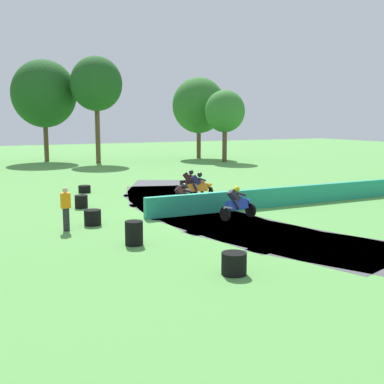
# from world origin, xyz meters

# --- Properties ---
(ground_plane) EXTENTS (120.00, 120.00, 0.00)m
(ground_plane) POSITION_xyz_m (0.00, 0.00, 0.00)
(ground_plane) COLOR #569947
(track_asphalt) EXTENTS (7.68, 24.63, 0.01)m
(track_asphalt) POSITION_xyz_m (0.87, -0.00, 0.00)
(track_asphalt) COLOR #47474C
(track_asphalt) RESTS_ON ground
(safety_barrier) EXTENTS (14.44, 0.33, 0.90)m
(safety_barrier) POSITION_xyz_m (4.77, -0.01, 0.45)
(safety_barrier) COLOR #239375
(safety_barrier) RESTS_ON ground
(motorcycle_lead_black) EXTENTS (1.73, 1.20, 1.43)m
(motorcycle_lead_black) POSITION_xyz_m (2.18, 5.03, 0.64)
(motorcycle_lead_black) COLOR black
(motorcycle_lead_black) RESTS_ON ground
(motorcycle_chase_orange) EXTENTS (1.71, 0.99, 1.43)m
(motorcycle_chase_orange) POSITION_xyz_m (1.95, 3.58, 0.66)
(motorcycle_chase_orange) COLOR black
(motorcycle_chase_orange) RESTS_ON ground
(motorcycle_trailing_green) EXTENTS (1.69, 0.88, 1.42)m
(motorcycle_trailing_green) POSITION_xyz_m (-0.46, 0.29, 0.63)
(motorcycle_trailing_green) COLOR black
(motorcycle_trailing_green) RESTS_ON ground
(motorcycle_fourth_blue) EXTENTS (1.67, 0.98, 1.43)m
(motorcycle_fourth_blue) POSITION_xyz_m (1.10, -1.56, 0.64)
(motorcycle_fourth_blue) COLOR black
(motorcycle_fourth_blue) RESTS_ON ground
(tire_stack_near) EXTENTS (0.68, 0.68, 0.40)m
(tire_stack_near) POSITION_xyz_m (-2.81, 8.38, 0.20)
(tire_stack_near) COLOR black
(tire_stack_near) RESTS_ON ground
(tire_stack_mid_a) EXTENTS (0.59, 0.59, 0.60)m
(tire_stack_mid_a) POSITION_xyz_m (-4.16, 3.73, 0.30)
(tire_stack_mid_a) COLOR black
(tire_stack_mid_a) RESTS_ON ground
(tire_stack_mid_b) EXTENTS (0.66, 0.66, 0.60)m
(tire_stack_mid_b) POSITION_xyz_m (-4.68, -0.12, 0.30)
(tire_stack_mid_b) COLOR black
(tire_stack_mid_b) RESTS_ON ground
(tire_stack_far) EXTENTS (0.59, 0.59, 0.80)m
(tire_stack_far) POSITION_xyz_m (-4.28, -3.72, 0.40)
(tire_stack_far) COLOR black
(tire_stack_far) RESTS_ON ground
(tire_stack_extra_a) EXTENTS (0.68, 0.68, 0.60)m
(tire_stack_extra_a) POSITION_xyz_m (-2.95, -7.83, 0.30)
(tire_stack_extra_a) COLOR black
(tire_stack_extra_a) RESTS_ON ground
(track_marshal) EXTENTS (0.34, 0.24, 1.63)m
(track_marshal) POSITION_xyz_m (-5.82, -0.66, 0.82)
(track_marshal) COLOR #232328
(track_marshal) RESTS_ON ground
(tree_far_left) EXTENTS (3.78, 3.78, 6.78)m
(tree_far_left) POSITION_xyz_m (14.14, 21.66, 4.76)
(tree_far_left) COLOR brown
(tree_far_left) RESTS_ON ground
(tree_far_right) EXTENTS (4.72, 4.72, 9.74)m
(tree_far_right) POSITION_xyz_m (3.05, 26.01, 7.22)
(tree_far_right) COLOR brown
(tree_far_right) RESTS_ON ground
(tree_mid_rise) EXTENTS (5.42, 5.42, 8.29)m
(tree_mid_rise) POSITION_xyz_m (13.90, 26.54, 5.43)
(tree_mid_rise) COLOR brown
(tree_mid_rise) RESTS_ON ground
(tree_behind_barrier) EXTENTS (6.08, 6.08, 9.63)m
(tree_behind_barrier) POSITION_xyz_m (-0.95, 29.89, 6.43)
(tree_behind_barrier) COLOR brown
(tree_behind_barrier) RESTS_ON ground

